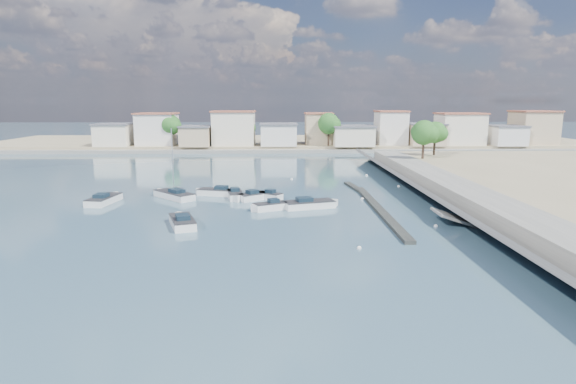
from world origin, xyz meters
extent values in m
plane|color=#27414F|center=(0.00, 40.00, 0.00)|extent=(400.00, 400.00, 0.00)
cube|color=slate|center=(18.50, 13.00, 0.90)|extent=(5.00, 90.00, 1.80)
cube|color=slate|center=(14.15, 13.00, 0.90)|extent=(4.17, 90.00, 2.86)
cube|color=slate|center=(14.00, 4.00, 0.40)|extent=(5.31, 3.50, 1.94)
cube|color=black|center=(7.00, 10.00, 0.17)|extent=(1.00, 26.00, 0.35)
cube|color=black|center=(6.50, 24.00, 0.15)|extent=(2.00, 8.05, 0.30)
cube|color=gray|center=(0.00, 92.00, 0.70)|extent=(160.00, 40.00, 1.40)
cube|color=slate|center=(0.00, 71.00, 0.40)|extent=(160.00, 2.50, 0.80)
cube|color=beige|center=(-44.00, 76.00, 3.90)|extent=(8.00, 8.00, 5.00)
cube|color=#595960|center=(-44.00, 76.00, 6.58)|extent=(8.48, 8.48, 0.35)
cube|color=silver|center=(-34.00, 78.00, 5.15)|extent=(9.00, 9.00, 7.50)
cube|color=#99513D|center=(-34.00, 78.00, 9.08)|extent=(9.54, 9.54, 0.35)
cube|color=tan|center=(-24.00, 75.00, 3.65)|extent=(7.00, 8.00, 4.50)
cube|color=#595960|center=(-24.00, 75.00, 6.08)|extent=(7.42, 8.48, 0.35)
cube|color=beige|center=(-15.00, 77.00, 5.40)|extent=(10.00, 9.00, 8.00)
cube|color=#99513D|center=(-15.00, 77.00, 9.58)|extent=(10.60, 9.54, 0.35)
cube|color=silver|center=(-4.00, 76.00, 3.90)|extent=(8.50, 8.50, 5.00)
cube|color=#595960|center=(-4.00, 76.00, 6.58)|extent=(9.01, 9.01, 0.35)
cube|color=tan|center=(6.00, 79.00, 5.15)|extent=(6.50, 7.50, 7.50)
cube|color=#99513D|center=(6.00, 79.00, 9.08)|extent=(6.89, 7.95, 0.35)
cube|color=beige|center=(14.00, 75.00, 3.65)|extent=(9.50, 9.00, 4.50)
cube|color=#595960|center=(14.00, 75.00, 6.08)|extent=(10.07, 9.54, 0.35)
cube|color=silver|center=(24.00, 78.00, 5.40)|extent=(7.00, 8.00, 8.00)
cube|color=#99513D|center=(24.00, 78.00, 9.58)|extent=(7.42, 8.48, 0.35)
cube|color=tan|center=(32.00, 76.00, 3.90)|extent=(8.00, 9.00, 5.00)
cube|color=#595960|center=(32.00, 76.00, 6.58)|extent=(8.48, 9.54, 0.35)
cube|color=beige|center=(41.00, 77.00, 5.15)|extent=(10.50, 8.50, 7.50)
cube|color=#99513D|center=(41.00, 77.00, 9.08)|extent=(11.13, 9.01, 0.35)
cube|color=silver|center=(52.00, 75.00, 3.65)|extent=(7.50, 7.50, 4.50)
cube|color=#595960|center=(52.00, 75.00, 6.08)|extent=(7.95, 7.95, 0.35)
cube|color=tan|center=(60.00, 78.00, 5.40)|extent=(9.00, 9.50, 8.00)
cube|color=#99513D|center=(60.00, 78.00, 9.58)|extent=(9.54, 10.07, 0.35)
cylinder|color=#38281E|center=(-30.00, 75.00, 3.09)|extent=(0.44, 0.44, 3.38)
sphere|color=#194B19|center=(-30.00, 75.00, 6.43)|extent=(4.80, 4.80, 4.80)
sphere|color=#194B19|center=(-29.10, 74.40, 6.20)|extent=(3.60, 3.60, 3.60)
sphere|color=#194B19|center=(-30.75, 75.45, 6.58)|extent=(3.30, 3.30, 3.30)
cylinder|color=#38281E|center=(-12.00, 78.00, 2.86)|extent=(0.44, 0.44, 2.93)
sphere|color=#194B19|center=(-12.00, 78.00, 5.75)|extent=(4.16, 4.16, 4.16)
sphere|color=#194B19|center=(-11.22, 77.48, 5.56)|extent=(3.12, 3.12, 3.12)
sphere|color=#194B19|center=(-12.65, 78.39, 5.88)|extent=(2.86, 2.86, 2.86)
cylinder|color=#38281E|center=(8.00, 74.00, 3.20)|extent=(0.44, 0.44, 3.60)
sphere|color=#194B19|center=(8.00, 74.00, 6.76)|extent=(5.12, 5.12, 5.12)
sphere|color=#194B19|center=(8.96, 73.36, 6.52)|extent=(3.84, 3.84, 3.84)
sphere|color=#194B19|center=(7.20, 74.48, 6.92)|extent=(3.52, 3.52, 3.52)
cylinder|color=#38281E|center=(24.00, 77.00, 2.97)|extent=(0.44, 0.44, 3.15)
sphere|color=#194B19|center=(24.00, 77.00, 6.09)|extent=(4.48, 4.48, 4.48)
sphere|color=#194B19|center=(24.84, 76.44, 5.88)|extent=(3.36, 3.36, 3.36)
sphere|color=#194B19|center=(23.30, 77.42, 6.23)|extent=(3.08, 3.08, 3.08)
cylinder|color=#38281E|center=(40.00, 76.00, 2.75)|extent=(0.44, 0.44, 2.70)
sphere|color=#194B19|center=(40.00, 76.00, 5.42)|extent=(3.84, 3.84, 3.84)
sphere|color=#194B19|center=(40.72, 75.52, 5.24)|extent=(2.88, 2.88, 2.88)
sphere|color=#194B19|center=(39.40, 76.36, 5.54)|extent=(2.64, 2.64, 2.64)
cylinder|color=#38281E|center=(22.00, 44.00, 3.38)|extent=(0.44, 0.44, 3.15)
sphere|color=#194B19|center=(22.00, 44.00, 6.49)|extent=(4.48, 4.48, 4.48)
sphere|color=#194B19|center=(22.84, 43.44, 6.28)|extent=(3.36, 3.36, 3.36)
sphere|color=#194B19|center=(21.30, 44.42, 6.63)|extent=(3.08, 3.08, 3.08)
cylinder|color=#38281E|center=(26.00, 50.00, 3.26)|extent=(0.44, 0.44, 2.93)
sphere|color=#194B19|center=(26.00, 50.00, 6.15)|extent=(4.16, 4.16, 4.16)
sphere|color=#194B19|center=(26.78, 49.48, 5.96)|extent=(3.12, 3.12, 3.12)
sphere|color=#194B19|center=(25.35, 50.39, 6.29)|extent=(2.86, 2.86, 2.86)
cube|color=silver|center=(-13.68, 3.71, 0.30)|extent=(3.57, 5.57, 1.00)
cube|color=silver|center=(-14.38, 5.82, 0.30)|extent=(1.93, 1.93, 1.00)
cube|color=#262628|center=(-13.68, 3.71, 0.80)|extent=(3.61, 5.58, 0.08)
cube|color=#142430|center=(-13.51, 3.22, 1.04)|extent=(1.69, 1.88, 0.48)
cube|color=silver|center=(-7.10, 16.47, 0.30)|extent=(4.60, 4.02, 1.00)
cube|color=silver|center=(-5.58, 17.57, 0.30)|extent=(1.44, 1.44, 1.00)
cube|color=#262628|center=(-7.10, 16.47, 0.80)|extent=(4.62, 4.05, 0.08)
cube|color=#142430|center=(-7.46, 16.22, 1.04)|extent=(1.71, 1.67, 0.48)
cube|color=silver|center=(-12.11, 19.42, 0.30)|extent=(5.43, 3.24, 1.00)
cube|color=silver|center=(-14.23, 20.01, 0.30)|extent=(1.87, 1.87, 1.00)
cube|color=#262628|center=(-12.11, 19.42, 0.80)|extent=(5.44, 3.27, 0.08)
cube|color=#142430|center=(-11.62, 19.28, 1.04)|extent=(1.80, 1.57, 0.48)
cube|color=silver|center=(-5.13, 10.64, 0.30)|extent=(4.08, 3.00, 1.00)
cube|color=silver|center=(-6.59, 9.96, 0.30)|extent=(1.40, 1.40, 1.00)
cube|color=#262628|center=(-5.13, 10.64, 0.80)|extent=(4.09, 3.03, 0.08)
cube|color=#142430|center=(-4.79, 10.80, 1.04)|extent=(1.43, 1.35, 0.48)
cube|color=silver|center=(-25.18, 14.74, 0.30)|extent=(2.94, 5.76, 1.00)
cube|color=silver|center=(-24.85, 17.08, 0.30)|extent=(2.16, 2.16, 1.00)
cube|color=#262628|center=(-25.18, 14.74, 0.80)|extent=(2.98, 5.76, 0.08)
cube|color=#142430|center=(-25.26, 14.20, 1.04)|extent=(1.57, 1.83, 0.48)
cube|color=silver|center=(-5.52, 16.76, 0.30)|extent=(3.81, 3.32, 1.00)
cube|color=silver|center=(-6.78, 17.67, 0.30)|extent=(1.18, 1.18, 1.00)
cube|color=#262628|center=(-5.52, 16.76, 0.80)|extent=(3.83, 3.34, 0.08)
cube|color=#142430|center=(-5.22, 16.54, 1.04)|extent=(1.42, 1.37, 0.48)
cube|color=silver|center=(-9.67, 17.41, 0.30)|extent=(2.53, 4.79, 1.00)
cube|color=silver|center=(-9.31, 15.48, 0.30)|extent=(1.69, 1.69, 1.00)
cube|color=#262628|center=(-9.67, 17.41, 0.80)|extent=(2.56, 4.79, 0.08)
cube|color=#142430|center=(-9.75, 17.86, 1.04)|extent=(1.30, 1.54, 0.48)
cube|color=silver|center=(-0.72, 11.63, 0.30)|extent=(6.16, 3.77, 1.00)
cube|color=silver|center=(1.65, 12.32, 0.30)|extent=(2.17, 2.17, 1.00)
cube|color=#262628|center=(-0.72, 11.63, 0.80)|extent=(6.17, 3.82, 0.08)
cube|color=#142430|center=(-1.27, 11.47, 1.04)|extent=(2.05, 1.83, 0.48)
cube|color=silver|center=(-17.37, 17.53, 0.30)|extent=(5.97, 6.06, 1.00)
cube|color=silver|center=(-19.32, 19.55, 0.30)|extent=(1.53, 1.53, 1.00)
cube|color=#262628|center=(-17.37, 17.53, 0.80)|extent=(6.00, 6.09, 0.08)
cube|color=#142430|center=(-16.93, 17.07, 1.04)|extent=(2.28, 2.29, 0.48)
cylinder|color=silver|center=(-17.37, 17.53, 4.80)|extent=(0.12, 0.12, 8.00)
cylinder|color=silver|center=(-16.54, 16.67, 1.50)|extent=(1.73, 1.78, 0.08)
sphere|color=white|center=(11.10, 2.92, 0.05)|extent=(0.40, 0.40, 0.40)
sphere|color=white|center=(6.23, 16.29, 0.05)|extent=(0.40, 0.40, 0.40)
sphere|color=white|center=(2.43, -4.00, 0.05)|extent=(0.40, 0.40, 0.40)
sphere|color=white|center=(13.00, 25.15, 0.05)|extent=(0.40, 0.40, 0.40)
sphere|color=white|center=(-2.12, 31.83, 0.05)|extent=(0.40, 0.40, 0.40)
sphere|color=white|center=(10.30, 35.54, 0.05)|extent=(0.40, 0.40, 0.40)
camera|label=1|loc=(-4.33, -42.17, 12.07)|focal=30.00mm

